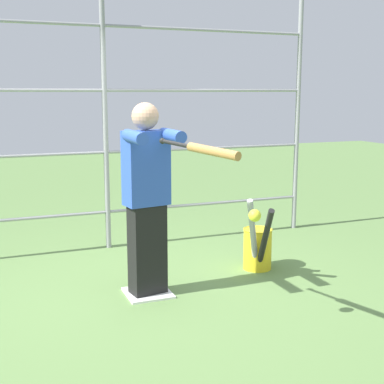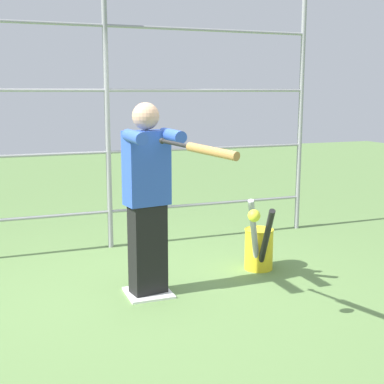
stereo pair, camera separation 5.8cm
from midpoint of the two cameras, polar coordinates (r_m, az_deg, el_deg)
The scene contains 7 objects.
ground_plane at distance 4.97m, azimuth -4.32°, elevation -10.77°, with size 24.00×24.00×0.00m, color #608447.
home_plate at distance 4.96m, azimuth -4.32°, elevation -10.67°, with size 0.40×0.40×0.02m.
fence_backstop at distance 6.19m, azimuth -8.75°, elevation 7.44°, with size 5.13×0.06×2.96m.
batter at distance 4.69m, azimuth -4.42°, elevation -0.19°, with size 0.44×0.63×1.72m.
baseball_bat_swinging at distance 3.83m, azimuth 1.84°, elevation 4.51°, with size 0.34×0.80×0.11m.
softball_in_flight at distance 4.03m, azimuth 7.05°, elevation -2.53°, with size 0.10×0.10×0.10m.
bat_bucket at distance 5.55m, azimuth 7.45°, elevation -5.86°, with size 0.46×0.70×0.82m.
Camera 2 is at (1.26, 4.45, 1.81)m, focal length 50.00 mm.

